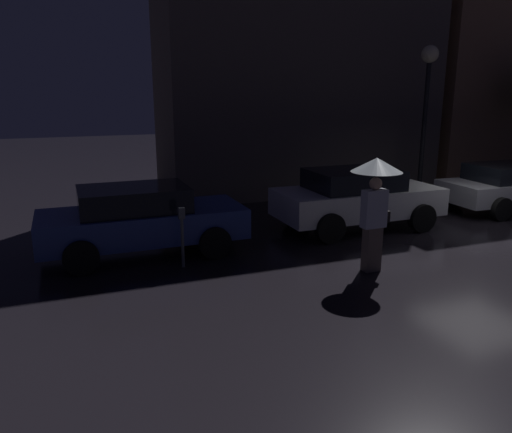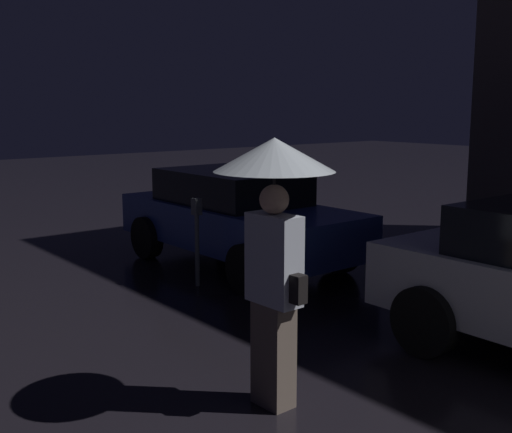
% 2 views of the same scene
% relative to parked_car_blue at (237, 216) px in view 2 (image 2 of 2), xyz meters
% --- Properties ---
extents(parked_car_blue, '(4.17, 1.91, 1.43)m').
position_rel_parked_car_blue_xyz_m(parked_car_blue, '(0.00, 0.00, 0.00)').
color(parked_car_blue, navy).
rests_on(parked_car_blue, ground).
extents(pedestrian_with_umbrella, '(0.94, 0.94, 2.16)m').
position_rel_parked_car_blue_xyz_m(pedestrian_with_umbrella, '(3.90, -2.61, 0.85)').
color(pedestrian_with_umbrella, '#66564C').
rests_on(pedestrian_with_umbrella, ground).
extents(parking_meter, '(0.12, 0.10, 1.19)m').
position_rel_parked_car_blue_xyz_m(parking_meter, '(0.61, -1.13, -0.02)').
color(parking_meter, '#4C5154').
rests_on(parking_meter, ground).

